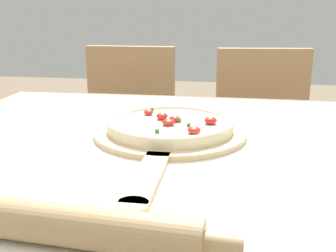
% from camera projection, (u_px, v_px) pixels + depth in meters
% --- Properties ---
extents(dining_table, '(1.22, 1.02, 0.76)m').
position_uv_depth(dining_table, '(166.00, 193.00, 0.92)').
color(dining_table, brown).
rests_on(dining_table, ground_plane).
extents(towel_cloth, '(1.14, 0.94, 0.00)m').
position_uv_depth(towel_cloth, '(166.00, 145.00, 0.89)').
color(towel_cloth, white).
rests_on(towel_cloth, dining_table).
extents(pizza_peel, '(0.34, 0.56, 0.01)m').
position_uv_depth(pizza_peel, '(168.00, 136.00, 0.92)').
color(pizza_peel, '#D6B784').
rests_on(pizza_peel, towel_cloth).
extents(pizza, '(0.28, 0.28, 0.03)m').
position_uv_depth(pizza, '(170.00, 124.00, 0.94)').
color(pizza, beige).
rests_on(pizza, pizza_peel).
extents(rolling_pin, '(0.44, 0.08, 0.05)m').
position_uv_depth(rolling_pin, '(63.00, 225.00, 0.51)').
color(rolling_pin, tan).
rests_on(rolling_pin, towel_cloth).
extents(chair_left, '(0.41, 0.41, 0.88)m').
position_uv_depth(chair_left, '(128.00, 137.00, 1.79)').
color(chair_left, tan).
rests_on(chair_left, ground_plane).
extents(chair_right, '(0.44, 0.44, 0.88)m').
position_uv_depth(chair_right, '(263.00, 143.00, 1.71)').
color(chair_right, tan).
rests_on(chair_right, ground_plane).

